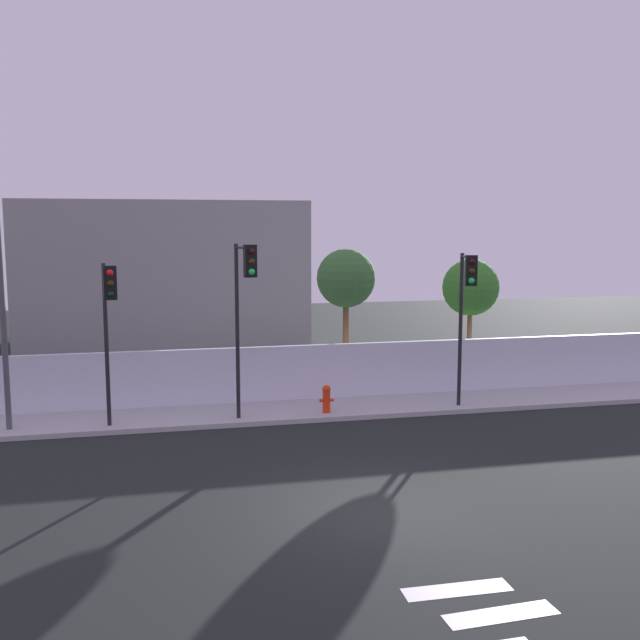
{
  "coord_description": "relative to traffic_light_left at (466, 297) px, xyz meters",
  "views": [
    {
      "loc": [
        -4.32,
        -13.49,
        5.85
      ],
      "look_at": [
        0.15,
        6.5,
        3.17
      ],
      "focal_mm": 40.42,
      "sensor_mm": 36.0,
      "label": 1
    }
  ],
  "objects": [
    {
      "name": "traffic_light_right",
      "position": [
        -6.72,
        0.17,
        0.2
      ],
      "size": [
        0.5,
        1.52,
        5.2
      ],
      "color": "black",
      "rests_on": "sidewalk"
    },
    {
      "name": "crosswalk_marking",
      "position": [
        -4.37,
        -11.25,
        -3.71
      ],
      "size": [
        2.95,
        3.04,
        0.01
      ],
      "color": "silver",
      "rests_on": "ground"
    },
    {
      "name": "sidewalk",
      "position": [
        -4.74,
        1.47,
        -3.64
      ],
      "size": [
        36.0,
        2.4,
        0.15
      ],
      "primitive_type": "cube",
      "color": "#ABABAB",
      "rests_on": "ground"
    },
    {
      "name": "roadside_tree_leftmost",
      "position": [
        -2.71,
        4.0,
        0.3
      ],
      "size": [
        2.05,
        2.05,
        5.08
      ],
      "color": "brown",
      "rests_on": "ground"
    },
    {
      "name": "low_building_distant",
      "position": [
        -8.77,
        16.76,
        -0.18
      ],
      "size": [
        13.76,
        6.0,
        7.06
      ],
      "primitive_type": "cube",
      "color": "gray",
      "rests_on": "ground"
    },
    {
      "name": "roadside_tree_midleft",
      "position": [
        1.96,
        4.0,
        -0.09
      ],
      "size": [
        2.05,
        2.05,
        4.67
      ],
      "color": "brown",
      "rests_on": "ground"
    },
    {
      "name": "perimeter_wall",
      "position": [
        -4.74,
        2.76,
        -2.67
      ],
      "size": [
        36.0,
        0.18,
        1.8
      ],
      "primitive_type": "cube",
      "color": "silver",
      "rests_on": "sidewalk"
    },
    {
      "name": "fire_hydrant",
      "position": [
        -4.15,
        0.84,
        -3.1
      ],
      "size": [
        0.44,
        0.26,
        0.86
      ],
      "color": "red",
      "rests_on": "sidewalk"
    },
    {
      "name": "street_lamp_curbside",
      "position": [
        -13.33,
        0.77,
        0.16
      ],
      "size": [
        0.61,
        1.84,
        6.26
      ],
      "color": "#4C4C51",
      "rests_on": "sidewalk"
    },
    {
      "name": "ground_plane",
      "position": [
        -4.74,
        -6.73,
        -3.72
      ],
      "size": [
        80.0,
        80.0,
        0.0
      ],
      "primitive_type": "plane",
      "color": "black"
    },
    {
      "name": "traffic_light_center",
      "position": [
        -10.45,
        0.04,
        -0.14
      ],
      "size": [
        0.49,
        1.7,
        4.67
      ],
      "color": "black",
      "rests_on": "sidewalk"
    },
    {
      "name": "traffic_light_left",
      "position": [
        0.0,
        0.0,
        0.0
      ],
      "size": [
        0.64,
        1.81,
        4.87
      ],
      "color": "black",
      "rests_on": "sidewalk"
    }
  ]
}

